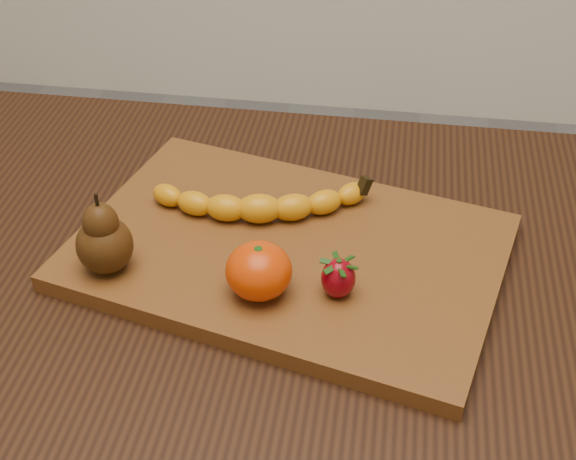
# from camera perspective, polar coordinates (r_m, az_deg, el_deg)

# --- Properties ---
(table) EXTENTS (1.00, 0.70, 0.76)m
(table) POSITION_cam_1_polar(r_m,az_deg,el_deg) (0.93, -2.43, -7.65)
(table) COLOR black
(table) RESTS_ON ground
(cutting_board) EXTENTS (0.51, 0.40, 0.02)m
(cutting_board) POSITION_cam_1_polar(r_m,az_deg,el_deg) (0.87, 0.00, -1.56)
(cutting_board) COLOR brown
(cutting_board) RESTS_ON table
(banana) EXTENTS (0.22, 0.09, 0.03)m
(banana) POSITION_cam_1_polar(r_m,az_deg,el_deg) (0.89, -2.06, 1.53)
(banana) COLOR orange
(banana) RESTS_ON cutting_board
(pear) EXTENTS (0.07, 0.07, 0.09)m
(pear) POSITION_cam_1_polar(r_m,az_deg,el_deg) (0.83, -13.06, -0.16)
(pear) COLOR #41240A
(pear) RESTS_ON cutting_board
(mandarin) EXTENTS (0.09, 0.09, 0.06)m
(mandarin) POSITION_cam_1_polar(r_m,az_deg,el_deg) (0.79, -2.09, -2.92)
(mandarin) COLOR #D63802
(mandarin) RESTS_ON cutting_board
(strawberry) EXTENTS (0.04, 0.04, 0.04)m
(strawberry) POSITION_cam_1_polar(r_m,az_deg,el_deg) (0.79, 3.60, -3.35)
(strawberry) COLOR maroon
(strawberry) RESTS_ON cutting_board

